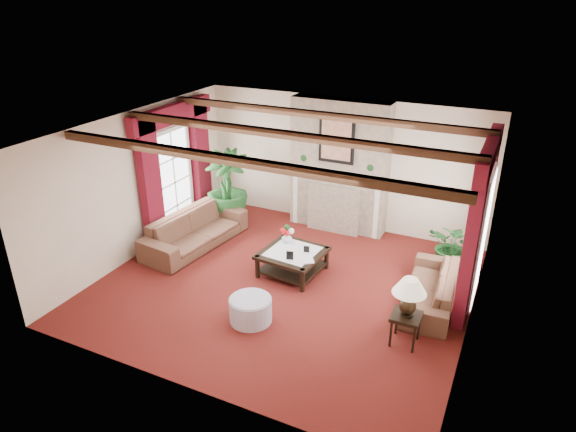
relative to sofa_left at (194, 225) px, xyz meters
The scene contains 23 objects.
floor 2.32m from the sofa_left, 13.98° to the right, with size 6.00×6.00×0.00m, color #460E0C.
ceiling 3.20m from the sofa_left, 13.98° to the right, with size 6.00×6.00×0.00m, color white.
back_wall 3.25m from the sofa_left, 44.93° to the left, with size 6.00×0.02×2.70m, color beige.
left_wall 1.32m from the sofa_left, 145.33° to the right, with size 0.02×5.50×2.70m, color beige.
right_wall 5.31m from the sofa_left, ahead, with size 0.02×5.50×2.70m, color beige.
ceiling_beams 3.16m from the sofa_left, 13.98° to the right, with size 6.00×3.00×0.12m, color #331F10, non-canonical shape.
fireplace 3.74m from the sofa_left, 42.21° to the left, with size 2.00×0.52×2.70m, color #9F8767, non-canonical shape.
french_door_left 1.91m from the sofa_left, 149.44° to the left, with size 0.10×1.10×2.16m, color white, non-canonical shape.
french_door_right 5.46m from the sofa_left, ahead, with size 0.10×1.10×2.16m, color white, non-canonical shape.
curtains_left 2.25m from the sofa_left, 145.41° to the left, with size 0.20×2.40×2.55m, color #530B19, non-canonical shape.
curtains_right 5.51m from the sofa_left, ahead, with size 0.20×2.40×2.55m, color #530B19, non-canonical shape.
sofa_left is the anchor object (origin of this frame).
sofa_right 4.55m from the sofa_left, ahead, with size 0.68×1.91×0.74m, color #360E16.
potted_palm 1.24m from the sofa_left, 90.42° to the left, with size 1.38×1.78×0.88m, color black.
small_plant 4.84m from the sofa_left, 14.44° to the left, with size 1.09×1.15×0.71m, color black.
coffee_table 2.18m from the sofa_left, ahead, with size 1.03×1.03×0.42m, color black, non-canonical shape.
side_table 4.60m from the sofa_left, 15.44° to the right, with size 0.41×0.41×0.48m, color black, non-canonical shape.
ottoman 2.78m from the sofa_left, 37.82° to the right, with size 0.65×0.65×0.38m, color #9794A8.
table_lamp 4.61m from the sofa_left, 15.44° to the right, with size 0.47×0.47×0.60m, color black, non-canonical shape.
flower_vase 1.92m from the sofa_left, ahead, with size 0.23×0.24×0.19m, color silver.
book 2.45m from the sofa_left, ahead, with size 0.19×0.13×0.29m, color black.
photo_frame_a 2.28m from the sofa_left, 10.47° to the right, with size 0.12×0.02×0.16m, color black, non-canonical shape.
photo_frame_b 2.39m from the sofa_left, ahead, with size 0.10×0.02×0.13m, color black, non-canonical shape.
Camera 1 is at (3.28, -6.78, 4.72)m, focal length 32.00 mm.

